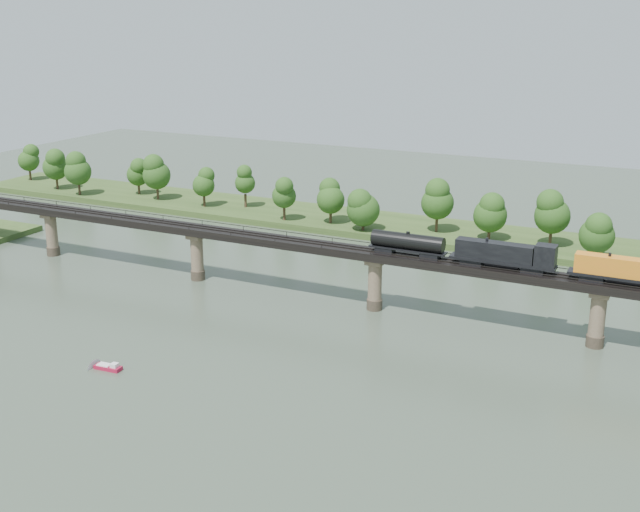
% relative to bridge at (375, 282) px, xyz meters
% --- Properties ---
extents(ground, '(400.00, 400.00, 0.00)m').
position_rel_bridge_xyz_m(ground, '(0.00, -30.00, -5.46)').
color(ground, '#334032').
rests_on(ground, ground).
extents(far_bank, '(300.00, 24.00, 1.60)m').
position_rel_bridge_xyz_m(far_bank, '(0.00, 55.00, -4.66)').
color(far_bank, '#2D451B').
rests_on(far_bank, ground).
extents(bridge, '(236.00, 30.00, 11.50)m').
position_rel_bridge_xyz_m(bridge, '(0.00, 0.00, 0.00)').
color(bridge, '#473A2D').
rests_on(bridge, ground).
extents(bridge_superstructure, '(220.00, 4.90, 0.75)m').
position_rel_bridge_xyz_m(bridge_superstructure, '(0.00, 0.00, 6.33)').
color(bridge_superstructure, black).
rests_on(bridge_superstructure, bridge).
extents(far_treeline, '(289.06, 17.54, 13.60)m').
position_rel_bridge_xyz_m(far_treeline, '(-8.21, 50.52, 3.37)').
color(far_treeline, '#382619').
rests_on(far_treeline, far_bank).
extents(freight_train, '(74.09, 2.89, 5.10)m').
position_rel_bridge_xyz_m(freight_train, '(37.17, -0.00, 8.48)').
color(freight_train, black).
rests_on(freight_train, bridge).
extents(motorboat, '(4.55, 1.90, 1.25)m').
position_rel_bridge_xyz_m(motorboat, '(-27.60, -43.04, -5.03)').
color(motorboat, maroon).
rests_on(motorboat, ground).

